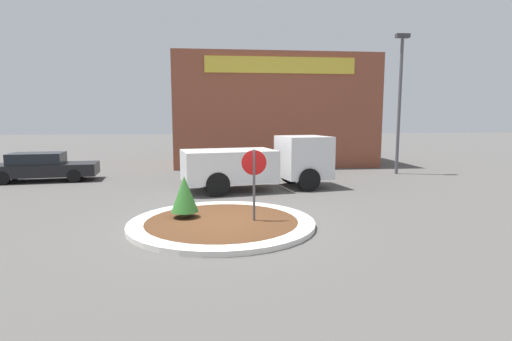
{
  "coord_description": "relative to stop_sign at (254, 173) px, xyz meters",
  "views": [
    {
      "loc": [
        -0.22,
        -10.81,
        3.0
      ],
      "look_at": [
        1.24,
        2.69,
        1.16
      ],
      "focal_mm": 28.0,
      "sensor_mm": 36.0,
      "label": 1
    }
  ],
  "objects": [
    {
      "name": "ground_plane",
      "position": [
        -0.89,
        0.07,
        -1.46
      ],
      "size": [
        120.0,
        120.0,
        0.0
      ],
      "primitive_type": "plane",
      "color": "#514F4C"
    },
    {
      "name": "traffic_island",
      "position": [
        -0.89,
        0.07,
        -1.39
      ],
      "size": [
        5.15,
        5.15,
        0.14
      ],
      "color": "silver",
      "rests_on": "ground_plane"
    },
    {
      "name": "stop_sign",
      "position": [
        0.0,
        0.0,
        0.0
      ],
      "size": [
        0.69,
        0.07,
        2.12
      ],
      "color": "#4C4C51",
      "rests_on": "ground_plane"
    },
    {
      "name": "island_shrub",
      "position": [
        -1.93,
        0.55,
        -0.64
      ],
      "size": [
        0.78,
        0.78,
        1.19
      ],
      "color": "brown",
      "rests_on": "traffic_island"
    },
    {
      "name": "utility_truck",
      "position": [
        0.85,
        5.54,
        -0.34
      ],
      "size": [
        6.37,
        3.23,
        2.18
      ],
      "rotation": [
        0.0,
        0.0,
        0.19
      ],
      "color": "silver",
      "rests_on": "ground_plane"
    },
    {
      "name": "storefront_building",
      "position": [
        2.72,
        14.77,
        1.87
      ],
      "size": [
        12.08,
        6.07,
        6.66
      ],
      "color": "brown",
      "rests_on": "ground_plane"
    },
    {
      "name": "parked_sedan_black",
      "position": [
        -9.08,
        8.71,
        -0.79
      ],
      "size": [
        4.93,
        2.28,
        1.33
      ],
      "rotation": [
        0.0,
        0.0,
        0.12
      ],
      "color": "black",
      "rests_on": "ground_plane"
    },
    {
      "name": "light_pole",
      "position": [
        8.54,
        9.25,
        2.69
      ],
      "size": [
        0.7,
        0.3,
        7.16
      ],
      "color": "#4C4C51",
      "rests_on": "ground_plane"
    }
  ]
}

